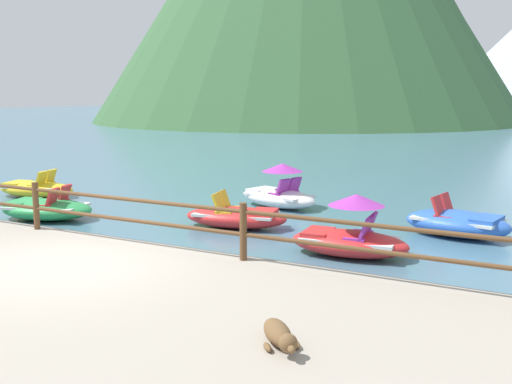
{
  "coord_description": "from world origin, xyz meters",
  "views": [
    {
      "loc": [
        7.08,
        -6.71,
        3.1
      ],
      "look_at": [
        0.75,
        5.0,
        0.9
      ],
      "focal_mm": 42.11,
      "sensor_mm": 36.0,
      "label": 1
    }
  ],
  "objects": [
    {
      "name": "pedal_boat_0",
      "position": [
        -7.26,
        5.85,
        0.26
      ],
      "size": [
        2.61,
        1.63,
        0.83
      ],
      "color": "yellow",
      "rests_on": "ground"
    },
    {
      "name": "pedal_boat_4",
      "position": [
        -4.45,
        3.66,
        0.27
      ],
      "size": [
        2.64,
        1.96,
        0.84
      ],
      "color": "green",
      "rests_on": "ground"
    },
    {
      "name": "pedal_boat_6",
      "position": [
        3.34,
        4.0,
        0.39
      ],
      "size": [
        2.38,
        1.33,
        1.21
      ],
      "color": "red",
      "rests_on": "ground"
    },
    {
      "name": "ground_plane",
      "position": [
        0.0,
        40.0,
        0.0
      ],
      "size": [
        200.0,
        200.0,
        0.0
      ],
      "primitive_type": "plane",
      "color": "#477084"
    },
    {
      "name": "pedal_boat_1",
      "position": [
        4.87,
        6.66,
        0.3
      ],
      "size": [
        2.46,
        1.64,
        0.89
      ],
      "color": "blue",
      "rests_on": "ground"
    },
    {
      "name": "pedal_boat_2",
      "position": [
        -0.06,
        7.85,
        0.39
      ],
      "size": [
        2.57,
        1.75,
        1.22
      ],
      "color": "white",
      "rests_on": "ground"
    },
    {
      "name": "dock_railing",
      "position": [
        -0.0,
        1.55,
        0.98
      ],
      "size": [
        23.92,
        0.12,
        0.95
      ],
      "color": "brown",
      "rests_on": "promenade_dock"
    },
    {
      "name": "dog_resting",
      "position": [
        4.39,
        -1.2,
        0.52
      ],
      "size": [
        0.75,
        0.86,
        0.26
      ],
      "color": "brown",
      "rests_on": "promenade_dock"
    },
    {
      "name": "pedal_boat_5",
      "position": [
        0.18,
        5.11,
        0.26
      ],
      "size": [
        2.61,
        1.62,
        0.83
      ],
      "color": "red",
      "rests_on": "ground"
    }
  ]
}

